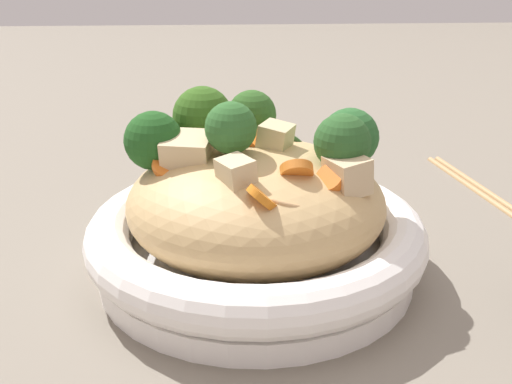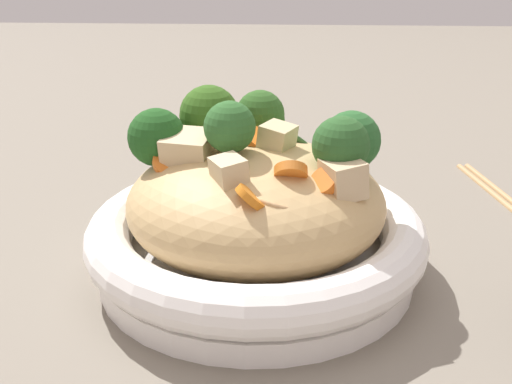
% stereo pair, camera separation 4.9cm
% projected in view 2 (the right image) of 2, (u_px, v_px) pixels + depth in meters
% --- Properties ---
extents(ground_plane, '(3.00, 3.00, 0.00)m').
position_uv_depth(ground_plane, '(256.00, 271.00, 0.52)').
color(ground_plane, slate).
extents(serving_bowl, '(0.27, 0.27, 0.05)m').
position_uv_depth(serving_bowl, '(256.00, 241.00, 0.51)').
color(serving_bowl, white).
rests_on(serving_bowl, ground_plane).
extents(noodle_heap, '(0.20, 0.20, 0.09)m').
position_uv_depth(noodle_heap, '(256.00, 202.00, 0.50)').
color(noodle_heap, tan).
rests_on(noodle_heap, serving_bowl).
extents(broccoli_florets, '(0.16, 0.20, 0.07)m').
position_uv_depth(broccoli_florets, '(253.00, 129.00, 0.50)').
color(broccoli_florets, '#9DBC73').
rests_on(broccoli_florets, serving_bowl).
extents(carrot_coins, '(0.12, 0.15, 0.03)m').
position_uv_depth(carrot_coins, '(258.00, 165.00, 0.46)').
color(carrot_coins, orange).
rests_on(carrot_coins, serving_bowl).
extents(zucchini_slices, '(0.07, 0.17, 0.03)m').
position_uv_depth(zucchini_slices, '(269.00, 142.00, 0.53)').
color(zucchini_slices, beige).
rests_on(zucchini_slices, serving_bowl).
extents(chicken_chunks, '(0.09, 0.16, 0.04)m').
position_uv_depth(chicken_chunks, '(250.00, 157.00, 0.47)').
color(chicken_chunks, beige).
rests_on(chicken_chunks, serving_bowl).
extents(chopsticks_pair, '(0.22, 0.05, 0.01)m').
position_uv_depth(chopsticks_pair, '(508.00, 199.00, 0.65)').
color(chopsticks_pair, tan).
rests_on(chopsticks_pair, ground_plane).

